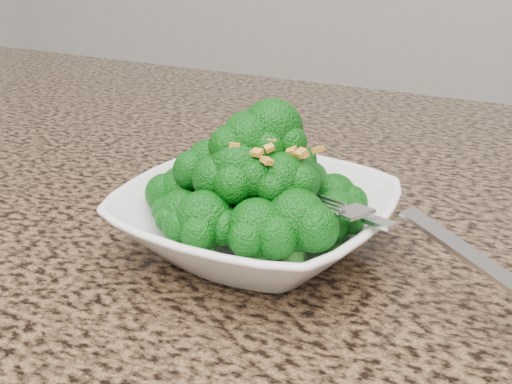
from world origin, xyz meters
The scene contains 5 objects.
granite_counter centered at (0.00, 0.30, 0.89)m, with size 1.64×1.04×0.03m, color brown.
bowl centered at (0.08, 0.26, 0.93)m, with size 0.21×0.21×0.05m, color white.
broccoli_pile centered at (0.08, 0.26, 0.99)m, with size 0.18×0.18×0.08m, color #0A5E0D, non-canonical shape.
garlic_topping centered at (0.08, 0.26, 1.03)m, with size 0.11×0.11×0.01m, color gold, non-canonical shape.
fork centered at (0.19, 0.24, 0.96)m, with size 0.20×0.03×0.01m, color silver, non-canonical shape.
Camera 1 is at (0.29, -0.14, 1.14)m, focal length 45.00 mm.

